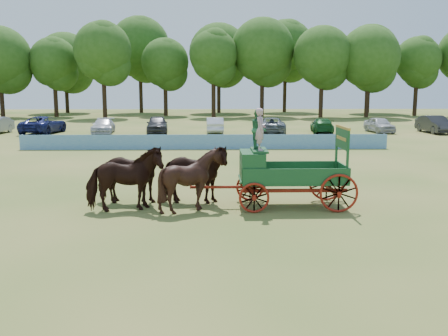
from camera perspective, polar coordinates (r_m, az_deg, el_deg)
The scene contains 9 objects.
ground at distance 17.70m, azimuth 0.31°, elevation -5.18°, with size 160.00×160.00×0.00m, color olive.
horse_lead_left at distance 18.09m, azimuth -11.30°, elevation -1.37°, with size 1.22×2.68×2.27m, color black.
horse_lead_right at distance 19.16m, azimuth -10.75°, elevation -0.75°, with size 1.22×2.68×2.27m, color black.
horse_wheel_left at distance 17.84m, azimuth -3.69°, elevation -1.35°, with size 1.83×2.06×2.27m, color black.
horse_wheel_right at distance 18.92m, azimuth -3.56°, elevation -0.73°, with size 1.22×2.68×2.27m, color black.
farm_dray at distance 18.45m, azimuth 5.65°, elevation 0.39°, with size 5.99×2.00×3.67m.
sponsor_banner at distance 35.35m, azimuth -2.20°, elevation 3.00°, with size 26.00×0.08×1.05m, color #1F68AA.
parked_cars at distance 47.53m, azimuth -0.95°, elevation 4.93°, with size 54.28×7.19×1.64m.
treeline at distance 78.07m, azimuth -4.83°, elevation 12.87°, with size 89.93×24.38×15.76m.
Camera 1 is at (-0.52, -17.12, 4.45)m, focal length 40.00 mm.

